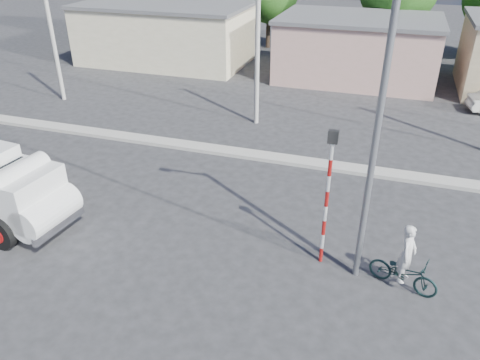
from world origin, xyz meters
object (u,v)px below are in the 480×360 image
(bicycle, at_px, (403,273))
(traffic_pole, at_px, (328,188))
(streetlight, at_px, (372,117))
(cyclist, at_px, (406,262))

(bicycle, height_order, traffic_pole, traffic_pole)
(traffic_pole, bearing_deg, streetlight, -17.73)
(streetlight, bearing_deg, traffic_pole, 162.27)
(bicycle, bearing_deg, cyclist, 0.00)
(bicycle, distance_m, cyclist, 0.38)
(cyclist, height_order, traffic_pole, traffic_pole)
(bicycle, bearing_deg, streetlight, 101.62)
(bicycle, xyz_separation_m, traffic_pole, (-2.39, 0.47, 2.08))
(bicycle, height_order, streetlight, streetlight)
(cyclist, xyz_separation_m, streetlight, (-1.45, 0.17, 4.06))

